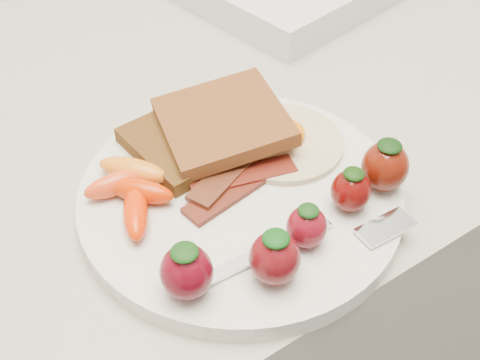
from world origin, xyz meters
TOP-DOWN VIEW (x-y plane):
  - counter at (0.00, 1.70)m, footprint 2.00×0.60m
  - plate at (-0.01, 1.53)m, footprint 0.27×0.27m
  - toast_lower at (-0.02, 1.60)m, footprint 0.10×0.10m
  - toast_upper at (0.01, 1.59)m, footprint 0.13×0.13m
  - fried_egg at (0.05, 1.56)m, footprint 0.12×0.12m
  - bacon_strips at (-0.01, 1.54)m, footprint 0.11×0.07m
  - baby_carrots at (-0.09, 1.57)m, footprint 0.07×0.11m
  - strawberries at (-0.00, 1.46)m, footprint 0.23×0.06m
  - fork at (0.01, 1.45)m, footprint 0.17×0.05m

SIDE VIEW (x-z plane):
  - counter at x=0.00m, z-range 0.00..0.90m
  - plate at x=-0.01m, z-range 0.90..0.92m
  - fork at x=0.01m, z-range 0.92..0.92m
  - bacon_strips at x=-0.01m, z-range 0.92..0.93m
  - fried_egg at x=0.05m, z-range 0.91..0.93m
  - toast_lower at x=-0.02m, z-range 0.92..0.93m
  - baby_carrots at x=-0.09m, z-range 0.92..0.94m
  - toast_upper at x=0.01m, z-range 0.93..0.95m
  - strawberries at x=0.00m, z-range 0.92..0.96m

